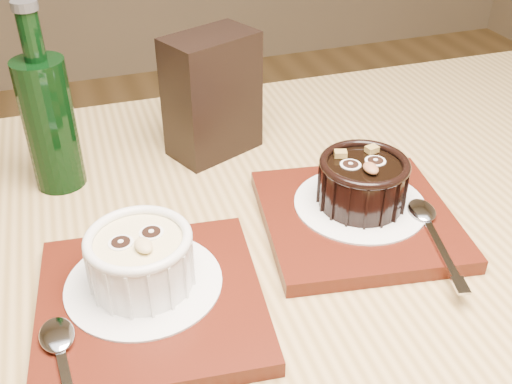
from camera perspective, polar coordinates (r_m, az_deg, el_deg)
table at (r=0.59m, az=-0.72°, el=-15.30°), size 1.22×0.82×0.75m
tray_left at (r=0.51m, az=-9.93°, el=-10.34°), size 0.20×0.20×0.01m
doily_left at (r=0.51m, az=-10.62°, el=-8.49°), size 0.13×0.13×0.00m
ramekin_white at (r=0.49m, az=-10.95°, el=-6.12°), size 0.09×0.09×0.05m
spoon_left at (r=0.46m, az=-17.80°, el=-15.78°), size 0.04×0.14×0.01m
tray_right at (r=0.59m, az=9.58°, el=-2.49°), size 0.21×0.21×0.01m
doily_right at (r=0.60m, az=9.87°, el=-1.12°), size 0.13×0.13×0.00m
ramekin_dark at (r=0.58m, az=10.13°, el=1.11°), size 0.09×0.09×0.05m
spoon_right at (r=0.57m, az=16.55°, el=-3.69°), size 0.06×0.14×0.01m
condiment_stand at (r=0.68m, az=-4.20°, el=9.16°), size 0.12×0.09×0.14m
green_bottle at (r=0.65m, az=-19.12°, el=6.53°), size 0.05×0.05×0.20m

